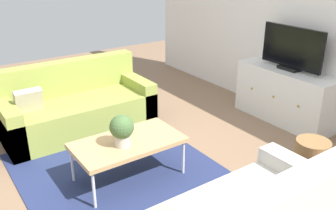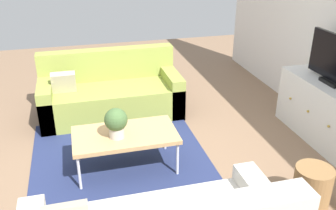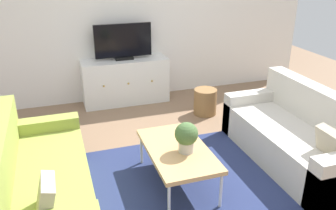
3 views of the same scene
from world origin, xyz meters
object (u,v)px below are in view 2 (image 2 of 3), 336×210
(couch_left_side, at_px, (110,94))
(wicker_basket, at_px, (312,187))
(potted_plant, at_px, (116,122))
(flat_screen_tv, at_px, (336,61))
(coffee_table, at_px, (125,136))
(tv_console, at_px, (325,112))

(couch_left_side, bearing_deg, wicker_basket, 32.74)
(potted_plant, height_order, flat_screen_tv, flat_screen_tv)
(potted_plant, relative_size, flat_screen_tv, 0.35)
(couch_left_side, xyz_separation_m, flat_screen_tv, (1.36, 2.39, 0.70))
(flat_screen_tv, relative_size, wicker_basket, 2.29)
(coffee_table, bearing_deg, flat_screen_tv, 90.65)
(potted_plant, xyz_separation_m, wicker_basket, (0.94, 1.63, -0.40))
(tv_console, bearing_deg, couch_left_side, -119.83)
(coffee_table, relative_size, flat_screen_tv, 1.19)
(couch_left_side, bearing_deg, coffee_table, -0.17)
(couch_left_side, height_order, coffee_table, couch_left_side)
(wicker_basket, bearing_deg, tv_console, 140.79)
(wicker_basket, bearing_deg, couch_left_side, -147.26)
(tv_console, bearing_deg, flat_screen_tv, 90.00)
(tv_console, distance_m, flat_screen_tv, 0.63)
(potted_plant, distance_m, wicker_basket, 1.92)
(potted_plant, bearing_deg, wicker_basket, 59.91)
(coffee_table, height_order, flat_screen_tv, flat_screen_tv)
(couch_left_side, xyz_separation_m, tv_console, (1.36, 2.37, 0.07))
(wicker_basket, bearing_deg, potted_plant, -120.09)
(tv_console, bearing_deg, wicker_basket, -39.21)
(tv_console, distance_m, wicker_basket, 1.34)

